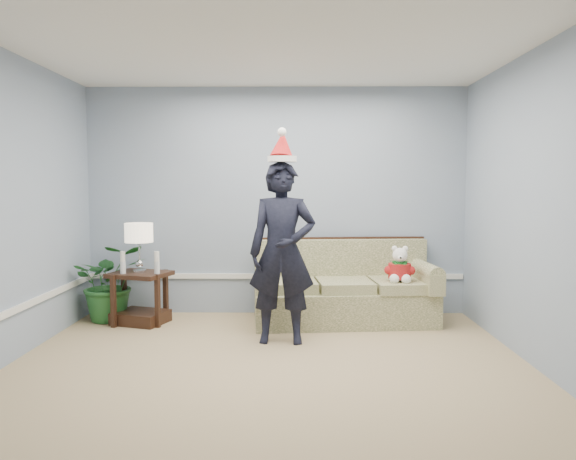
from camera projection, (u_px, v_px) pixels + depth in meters
The scene contains 10 objects.
room_shell at pixel (266, 211), 4.20m from camera, with size 4.54×5.04×2.74m.
wainscot_trim at pixel (152, 297), 5.46m from camera, with size 4.49×4.99×0.06m.
sofa at pixel (343, 292), 6.35m from camera, with size 2.06×1.02×0.93m.
side_table at pixel (140, 303), 6.26m from camera, with size 0.72×0.66×0.58m.
table_lamp at pixel (139, 235), 6.19m from camera, with size 0.31×0.31×0.55m.
candle_pair at pixel (140, 263), 6.13m from camera, with size 0.44×0.06×0.24m.
houseplant at pixel (111, 282), 6.38m from camera, with size 0.79×0.69×0.88m, color #225D27.
man at pixel (282, 253), 5.46m from camera, with size 0.65×0.42×1.77m, color black.
santa_hat at pixel (282, 147), 5.40m from camera, with size 0.33×0.36×0.33m.
teddy_bear at pixel (400, 269), 6.12m from camera, with size 0.27×0.29×0.40m.
Camera 1 is at (0.21, -4.20, 1.53)m, focal length 35.00 mm.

